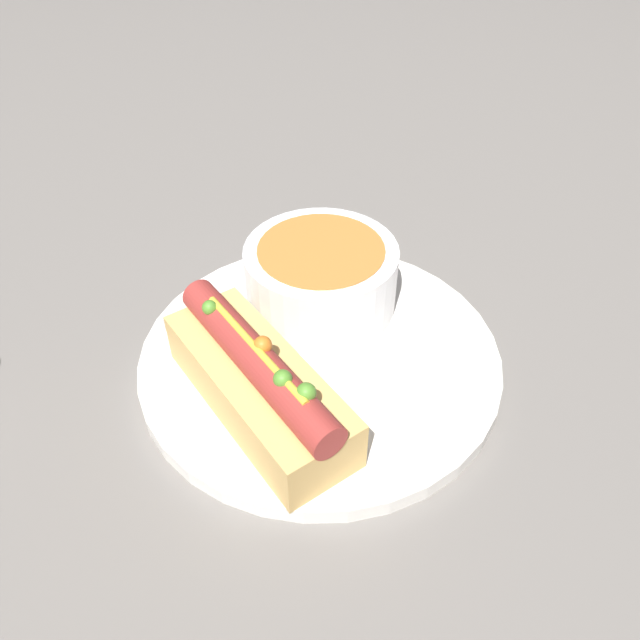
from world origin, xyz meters
name	(u,v)px	position (x,y,z in m)	size (l,w,h in m)	color
ground_plane	(320,363)	(0.00, 0.00, 0.00)	(4.00, 4.00, 0.00)	slate
dinner_plate	(320,357)	(0.00, 0.00, 0.01)	(0.27, 0.27, 0.01)	white
hot_dog	(259,382)	(0.01, -0.07, 0.04)	(0.16, 0.07, 0.06)	#DBAD60
soup_bowl	(321,274)	(-0.04, 0.04, 0.04)	(0.12, 0.12, 0.05)	white
spoon	(298,314)	(-0.04, 0.01, 0.02)	(0.10, 0.13, 0.01)	#B7B7BC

